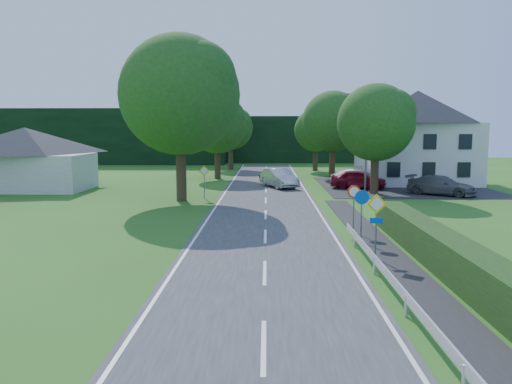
{
  "coord_description": "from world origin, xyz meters",
  "views": [
    {
      "loc": [
        0.06,
        -11.08,
        5.05
      ],
      "look_at": [
        -0.55,
        17.44,
        1.46
      ],
      "focal_mm": 35.0,
      "sensor_mm": 36.0,
      "label": 1
    }
  ],
  "objects_px": {
    "motorcycle": "(264,176)",
    "parked_car_grey": "(441,185)",
    "moving_car": "(279,178)",
    "parasol": "(362,174)",
    "streetlight": "(365,137)",
    "parked_car_red": "(358,179)",
    "parked_car_silver_a": "(357,178)"
  },
  "relations": [
    {
      "from": "parked_car_grey",
      "to": "parasol",
      "type": "distance_m",
      "value": 9.06
    },
    {
      "from": "moving_car",
      "to": "parked_car_grey",
      "type": "xyz_separation_m",
      "value": [
        12.33,
        -4.74,
        -0.06
      ]
    },
    {
      "from": "parked_car_silver_a",
      "to": "parked_car_red",
      "type": "bearing_deg",
      "value": 147.02
    },
    {
      "from": "streetlight",
      "to": "parked_car_red",
      "type": "distance_m",
      "value": 3.85
    },
    {
      "from": "parked_car_red",
      "to": "parked_car_grey",
      "type": "height_order",
      "value": "parked_car_red"
    },
    {
      "from": "streetlight",
      "to": "parasol",
      "type": "bearing_deg",
      "value": 81.31
    },
    {
      "from": "streetlight",
      "to": "parked_car_grey",
      "type": "bearing_deg",
      "value": -27.29
    },
    {
      "from": "motorcycle",
      "to": "parasol",
      "type": "distance_m",
      "value": 9.17
    },
    {
      "from": "parked_car_silver_a",
      "to": "parasol",
      "type": "height_order",
      "value": "parasol"
    },
    {
      "from": "moving_car",
      "to": "parasol",
      "type": "height_order",
      "value": "parasol"
    },
    {
      "from": "parked_car_silver_a",
      "to": "parasol",
      "type": "bearing_deg",
      "value": -47.54
    },
    {
      "from": "moving_car",
      "to": "parked_car_grey",
      "type": "distance_m",
      "value": 13.21
    },
    {
      "from": "moving_car",
      "to": "motorcycle",
      "type": "distance_m",
      "value": 4.7
    },
    {
      "from": "parked_car_red",
      "to": "moving_car",
      "type": "bearing_deg",
      "value": 96.65
    },
    {
      "from": "parked_car_silver_a",
      "to": "parasol",
      "type": "distance_m",
      "value": 2.17
    },
    {
      "from": "motorcycle",
      "to": "streetlight",
      "type": "bearing_deg",
      "value": -60.4
    },
    {
      "from": "moving_car",
      "to": "parasol",
      "type": "relative_size",
      "value": 2.52
    },
    {
      "from": "streetlight",
      "to": "parked_car_silver_a",
      "type": "distance_m",
      "value": 4.73
    },
    {
      "from": "motorcycle",
      "to": "parked_car_grey",
      "type": "bearing_deg",
      "value": -56.52
    },
    {
      "from": "motorcycle",
      "to": "parked_car_silver_a",
      "type": "relative_size",
      "value": 0.47
    },
    {
      "from": "moving_car",
      "to": "parked_car_silver_a",
      "type": "bearing_deg",
      "value": -14.47
    },
    {
      "from": "moving_car",
      "to": "parked_car_grey",
      "type": "relative_size",
      "value": 0.96
    },
    {
      "from": "parked_car_red",
      "to": "motorcycle",
      "type": "bearing_deg",
      "value": 69.87
    },
    {
      "from": "parked_car_grey",
      "to": "parasol",
      "type": "bearing_deg",
      "value": 66.8
    },
    {
      "from": "moving_car",
      "to": "streetlight",
      "type": "bearing_deg",
      "value": -38.66
    },
    {
      "from": "streetlight",
      "to": "parasol",
      "type": "relative_size",
      "value": 4.13
    },
    {
      "from": "streetlight",
      "to": "parked_car_red",
      "type": "relative_size",
      "value": 1.72
    },
    {
      "from": "streetlight",
      "to": "parked_car_red",
      "type": "bearing_deg",
      "value": 99.81
    },
    {
      "from": "parasol",
      "to": "streetlight",
      "type": "bearing_deg",
      "value": -98.69
    },
    {
      "from": "parked_car_red",
      "to": "parked_car_grey",
      "type": "distance_m",
      "value": 6.92
    },
    {
      "from": "motorcycle",
      "to": "parked_car_red",
      "type": "distance_m",
      "value": 9.61
    },
    {
      "from": "moving_car",
      "to": "parked_car_grey",
      "type": "bearing_deg",
      "value": -43.93
    }
  ]
}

